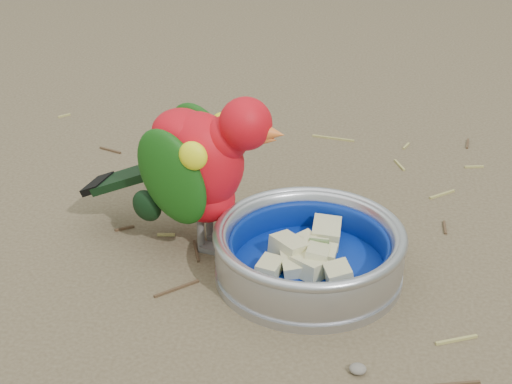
# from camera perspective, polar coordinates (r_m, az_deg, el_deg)

# --- Properties ---
(ground) EXTENTS (60.00, 60.00, 0.00)m
(ground) POSITION_cam_1_polar(r_m,az_deg,el_deg) (0.91, -0.08, -5.90)
(ground) COLOR brown
(food_bowl) EXTENTS (0.21, 0.21, 0.02)m
(food_bowl) POSITION_cam_1_polar(r_m,az_deg,el_deg) (0.91, 3.84, -5.71)
(food_bowl) COLOR #B2B2BA
(food_bowl) RESTS_ON ground
(bowl_wall) EXTENTS (0.21, 0.21, 0.04)m
(bowl_wall) POSITION_cam_1_polar(r_m,az_deg,el_deg) (0.89, 3.90, -4.11)
(bowl_wall) COLOR #B2B2BA
(bowl_wall) RESTS_ON food_bowl
(fruit_wedges) EXTENTS (0.13, 0.13, 0.03)m
(fruit_wedges) POSITION_cam_1_polar(r_m,az_deg,el_deg) (0.89, 3.88, -4.49)
(fruit_wedges) COLOR beige
(fruit_wedges) RESTS_ON food_bowl
(lory_parrot) EXTENTS (0.25, 0.16, 0.19)m
(lory_parrot) POSITION_cam_1_polar(r_m,az_deg,el_deg) (0.93, -4.11, 1.33)
(lory_parrot) COLOR red
(lory_parrot) RESTS_ON ground
(ground_debris) EXTENTS (0.90, 0.80, 0.01)m
(ground_debris) POSITION_cam_1_polar(r_m,az_deg,el_deg) (0.98, 0.55, -3.06)
(ground_debris) COLOR #A19650
(ground_debris) RESTS_ON ground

